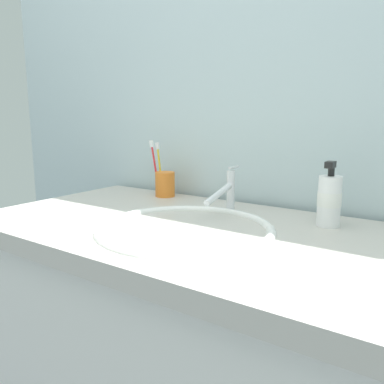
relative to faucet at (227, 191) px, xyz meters
The scene contains 8 objects.
tiled_wall_back 0.30m from the faucet, 96.15° to the left, with size 2.36×0.04×2.40m, color silver.
vanity_counter 0.54m from the faucet, 97.20° to the right, with size 1.16×0.63×0.91m.
sink_basin 0.23m from the faucet, 90.00° to the right, with size 0.45×0.45×0.10m.
faucet is the anchor object (origin of this frame).
toothbrush_cup 0.31m from the faucet, 163.46° to the left, with size 0.07×0.07×0.09m, color orange.
toothbrush_red 0.35m from the faucet, 166.29° to the left, with size 0.04×0.01×0.19m.
toothbrush_yellow 0.35m from the faucet, 163.23° to the left, with size 0.04×0.01×0.18m.
soap_dispenser 0.29m from the faucet, ahead, with size 0.06×0.06×0.17m.
Camera 1 is at (0.56, -0.80, 1.19)m, focal length 36.42 mm.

